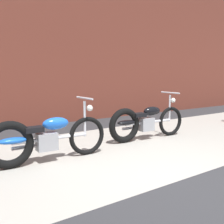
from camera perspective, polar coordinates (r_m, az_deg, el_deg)
The scene contains 5 objects.
ground_plane at distance 3.65m, azimuth 14.53°, elevation -14.58°, with size 80.00×80.00×0.00m, color #2D2D30.
sidewalk_slab at distance 4.90m, azimuth -1.27°, elevation -8.44°, with size 36.00×3.50×0.01m, color #9E998E.
brick_building_wall at distance 7.92m, azimuth -15.79°, elevation 16.76°, with size 36.00×0.50×5.29m, color brown.
motorcycle_blue at distance 4.27m, azimuth -15.27°, elevation -5.69°, with size 2.01×0.58×1.03m.
motorcycle_black at distance 5.66m, azimuth 6.90°, elevation -2.18°, with size 2.01×0.58×1.03m.
Camera 1 is at (-2.58, -2.18, 1.38)m, focal length 41.34 mm.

